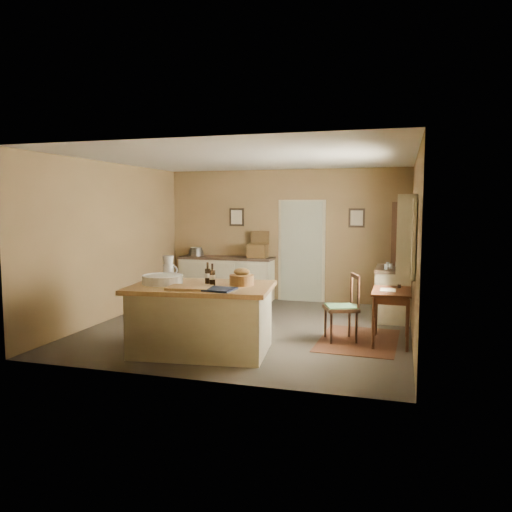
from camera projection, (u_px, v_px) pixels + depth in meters
The scene contains 16 objects.
ground at pixel (250, 328), 8.05m from camera, with size 5.00×5.00×0.00m, color #4D453A.
wall_back at pixel (285, 235), 10.30m from camera, with size 5.00×0.10×2.70m, color olive.
wall_front at pixel (184, 261), 5.53m from camera, with size 5.00×0.10×2.70m, color olive.
wall_left at pixel (112, 241), 8.62m from camera, with size 0.10×5.00×2.70m, color olive.
wall_right at pixel (415, 248), 7.22m from camera, with size 0.10×5.00×2.70m, color olive.
ceiling at pixel (250, 158), 7.78m from camera, with size 5.00×5.00×0.00m, color silver.
door at pixel (301, 250), 10.21m from camera, with size 0.97×0.06×2.11m, color #ABB097.
framed_prints at pixel (295, 218), 10.19m from camera, with size 2.82×0.02×0.38m.
window at pixel (410, 235), 7.03m from camera, with size 0.25×1.99×1.12m.
work_island at pixel (201, 317), 6.67m from camera, with size 1.99×1.42×1.20m.
sideboard at pixel (227, 277), 10.43m from camera, with size 1.98×0.56×1.18m.
rug at pixel (358, 340), 7.28m from camera, with size 1.10×1.60×0.01m, color #512C18.
writing_desk at pixel (392, 297), 7.09m from camera, with size 0.53×0.87×0.82m.
desk_chair at pixel (341, 308), 7.22m from camera, with size 0.45×0.45×0.96m, color black, non-canonical shape.
right_cabinet at pixel (393, 293), 8.64m from camera, with size 0.60×1.08×0.99m.
shelving_unit at pixel (403, 257), 9.19m from camera, with size 0.34×0.91×2.03m.
Camera 1 is at (2.31, -7.55, 1.96)m, focal length 35.00 mm.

